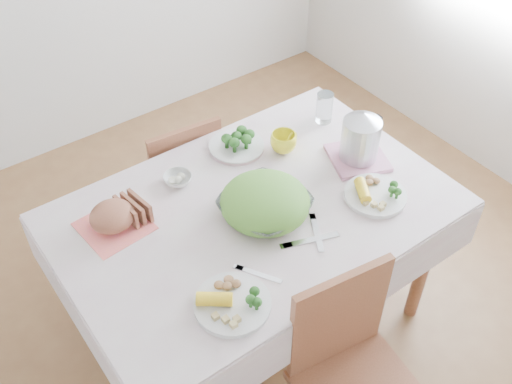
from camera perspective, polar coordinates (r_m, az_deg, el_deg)
floor at (r=2.90m, az=-0.09°, el=-12.29°), size 3.60×3.60×0.00m
dining_table at (r=2.60m, az=-0.10°, el=-7.59°), size 1.40×0.90×0.75m
tablecloth at (r=2.32m, az=-0.11°, el=-1.63°), size 1.50×1.00×0.01m
chair_far at (r=2.96m, az=-7.73°, el=2.17°), size 0.40×0.40×0.82m
salad_bowl at (r=2.26m, az=0.86°, el=-1.43°), size 0.38×0.38×0.08m
dinner_plate_left at (r=2.00m, az=-2.26°, el=-10.62°), size 0.36×0.36×0.02m
dinner_plate_right at (r=2.40m, az=11.29°, el=-0.32°), size 0.35×0.35×0.02m
broccoli_plate at (r=2.58m, az=-1.86°, el=4.32°), size 0.28×0.28×0.02m
napkin at (r=2.31m, az=-13.33°, el=-3.18°), size 0.26×0.26×0.00m
bread_loaf at (r=2.27m, az=-13.55°, el=-2.20°), size 0.22×0.21×0.10m
fruit_bowl at (r=2.43m, az=-7.46°, el=1.23°), size 0.13×0.13×0.04m
yellow_mug at (r=2.55m, az=2.63°, el=4.75°), size 0.13×0.13×0.09m
glass_tumbler at (r=2.73m, az=6.52°, el=7.88°), size 0.08×0.08×0.14m
pink_tray at (r=2.56m, az=9.64°, el=3.22°), size 0.29×0.29×0.02m
electric_kettle at (r=2.49m, az=9.94°, el=5.21°), size 0.21×0.21×0.22m
fork_left at (r=2.09m, az=0.27°, el=-7.83°), size 0.11×0.16×0.00m
fork_right at (r=2.23m, az=5.80°, el=-3.85°), size 0.12×0.18×0.00m
knife at (r=2.20m, az=5.27°, el=-4.58°), size 0.21×0.10×0.00m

